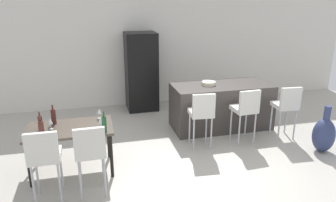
{
  "coord_description": "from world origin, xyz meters",
  "views": [
    {
      "loc": [
        -1.86,
        -4.65,
        2.64
      ],
      "look_at": [
        -0.55,
        0.59,
        0.85
      ],
      "focal_mm": 34.1,
      "sensor_mm": 36.0,
      "label": 1
    }
  ],
  "objects": [
    {
      "name": "ground_plane",
      "position": [
        0.0,
        0.0,
        0.0
      ],
      "size": [
        10.0,
        10.0,
        0.0
      ],
      "primitive_type": "plane",
      "color": "#ADA89E"
    },
    {
      "name": "back_wall",
      "position": [
        0.0,
        3.14,
        1.45
      ],
      "size": [
        10.0,
        0.12,
        2.9
      ],
      "primitive_type": "cube",
      "color": "silver",
      "rests_on": "ground_plane"
    },
    {
      "name": "kitchen_island",
      "position": [
        0.72,
        1.14,
        0.46
      ],
      "size": [
        2.02,
        0.89,
        0.92
      ],
      "primitive_type": "cube",
      "color": "#383330",
      "rests_on": "ground_plane"
    },
    {
      "name": "bar_chair_left",
      "position": [
        -0.01,
        0.32,
        0.7
      ],
      "size": [
        0.43,
        0.43,
        1.05
      ],
      "color": "silver",
      "rests_on": "ground_plane"
    },
    {
      "name": "bar_chair_middle",
      "position": [
        0.84,
        0.32,
        0.7
      ],
      "size": [
        0.42,
        0.42,
        1.05
      ],
      "color": "silver",
      "rests_on": "ground_plane"
    },
    {
      "name": "bar_chair_right",
      "position": [
        1.69,
        0.32,
        0.7
      ],
      "size": [
        0.42,
        0.42,
        1.05
      ],
      "color": "silver",
      "rests_on": "ground_plane"
    },
    {
      "name": "dining_table",
      "position": [
        -2.23,
        0.04,
        0.66
      ],
      "size": [
        1.28,
        0.77,
        0.74
      ],
      "color": "#4C4238",
      "rests_on": "ground_plane"
    },
    {
      "name": "dining_chair_near",
      "position": [
        -2.52,
        -0.71,
        0.7
      ],
      "size": [
        0.4,
        0.4,
        1.05
      ],
      "color": "silver",
      "rests_on": "ground_plane"
    },
    {
      "name": "dining_chair_far",
      "position": [
        -1.94,
        -0.71,
        0.7
      ],
      "size": [
        0.41,
        0.41,
        1.05
      ],
      "color": "silver",
      "rests_on": "ground_plane"
    },
    {
      "name": "wine_bottle_corner",
      "position": [
        -1.72,
        -0.27,
        0.87
      ],
      "size": [
        0.07,
        0.07,
        0.32
      ],
      "color": "#194723",
      "rests_on": "dining_table"
    },
    {
      "name": "wine_bottle_far",
      "position": [
        -2.64,
        0.07,
        0.85
      ],
      "size": [
        0.06,
        0.06,
        0.27
      ],
      "color": "#471E19",
      "rests_on": "dining_table"
    },
    {
      "name": "wine_bottle_end",
      "position": [
        -2.58,
        -0.27,
        0.87
      ],
      "size": [
        0.07,
        0.07,
        0.32
      ],
      "color": "#471E19",
      "rests_on": "dining_table"
    },
    {
      "name": "wine_bottle_left",
      "position": [
        -2.47,
        0.25,
        0.86
      ],
      "size": [
        0.07,
        0.07,
        0.31
      ],
      "color": "#471E19",
      "rests_on": "dining_table"
    },
    {
      "name": "wine_glass_middle",
      "position": [
        -1.77,
        0.31,
        0.86
      ],
      "size": [
        0.07,
        0.07,
        0.17
      ],
      "color": "silver",
      "rests_on": "dining_table"
    },
    {
      "name": "wine_glass_right",
      "position": [
        -2.5,
        0.04,
        0.86
      ],
      "size": [
        0.07,
        0.07,
        0.17
      ],
      "color": "silver",
      "rests_on": "dining_table"
    },
    {
      "name": "wine_glass_near",
      "position": [
        -1.77,
        -0.11,
        0.86
      ],
      "size": [
        0.07,
        0.07,
        0.17
      ],
      "color": "silver",
      "rests_on": "dining_table"
    },
    {
      "name": "refrigerator",
      "position": [
        -0.68,
        2.7,
        0.92
      ],
      "size": [
        0.72,
        0.68,
        1.84
      ],
      "primitive_type": "cube",
      "color": "black",
      "rests_on": "ground_plane"
    },
    {
      "name": "fruit_bowl",
      "position": [
        0.45,
        1.19,
        0.96
      ],
      "size": [
        0.29,
        0.29,
        0.07
      ],
      "primitive_type": "cylinder",
      "color": "beige",
      "rests_on": "kitchen_island"
    },
    {
      "name": "floor_vase",
      "position": [
        2.03,
        -0.34,
        0.32
      ],
      "size": [
        0.38,
        0.38,
        0.85
      ],
      "color": "navy",
      "rests_on": "ground_plane"
    }
  ]
}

